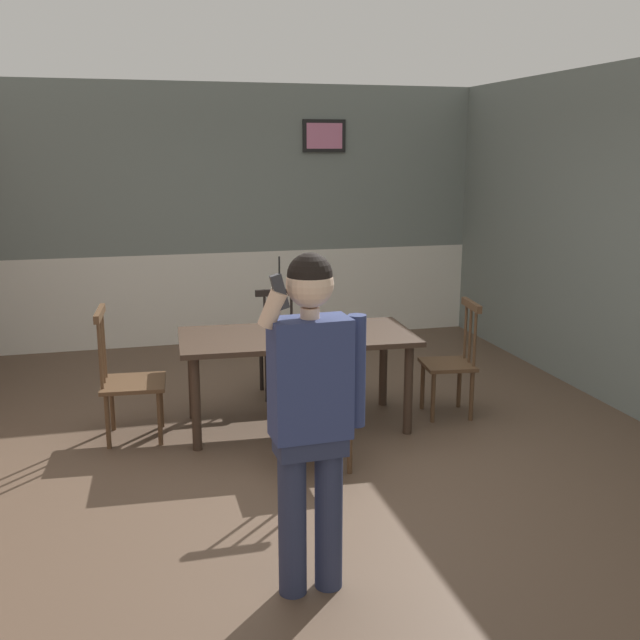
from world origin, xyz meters
The scene contains 8 objects.
ground_plane centered at (0.00, 0.00, 0.00)m, with size 7.47×7.47×0.00m, color brown.
room_back_partition centered at (0.00, 3.40, 1.38)m, with size 5.86×0.17×2.87m.
dining_table centered at (0.15, 0.53, 0.67)m, with size 1.87×0.98×0.76m.
chair_near_window centered at (0.10, -0.30, 0.46)m, with size 0.46×0.46×0.92m.
chair_by_doorway centered at (1.44, 0.45, 0.46)m, with size 0.45×0.45×0.96m.
chair_at_table_head centered at (-1.15, 0.60, 0.47)m, with size 0.50×0.50×1.02m.
chair_opposite_corner centered at (0.19, 1.35, 0.46)m, with size 0.42×0.42×0.93m.
person_figure centered at (-0.30, -1.71, 0.98)m, with size 0.54×0.22×1.71m.
Camera 1 is at (-1.11, -4.96, 2.17)m, focal length 41.67 mm.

